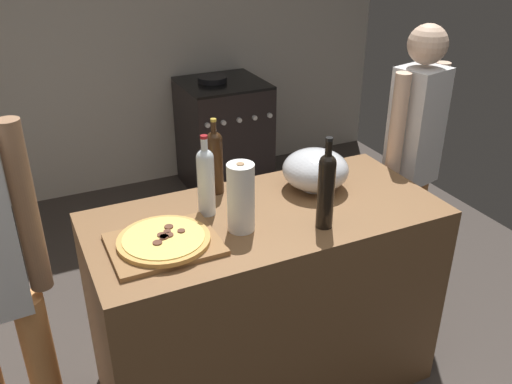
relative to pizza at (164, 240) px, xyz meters
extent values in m
cube|color=#3F3833|center=(0.60, 0.92, -0.97)|extent=(4.18, 3.76, 0.02)
cube|color=#BCB7AD|center=(0.60, 2.55, 0.34)|extent=(4.18, 0.10, 2.60)
cube|color=brown|center=(0.46, 0.07, -0.50)|extent=(1.48, 0.69, 0.93)
cube|color=olive|center=(0.00, 0.00, -0.02)|extent=(0.40, 0.32, 0.02)
cylinder|color=tan|center=(0.00, 0.00, 0.00)|extent=(0.35, 0.35, 0.02)
cylinder|color=#EAC660|center=(0.00, 0.00, 0.01)|extent=(0.30, 0.30, 0.00)
cylinder|color=brown|center=(0.02, 0.03, 0.01)|extent=(0.03, 0.03, 0.01)
cylinder|color=brown|center=(0.00, 0.01, 0.01)|extent=(0.03, 0.03, 0.01)
cylinder|color=brown|center=(0.07, 0.01, 0.01)|extent=(0.03, 0.03, 0.01)
cylinder|color=brown|center=(0.02, 0.00, 0.01)|extent=(0.03, 0.03, 0.01)
cylinder|color=brown|center=(-0.03, -0.03, 0.01)|extent=(0.04, 0.04, 0.01)
cylinder|color=brown|center=(0.00, 0.00, 0.01)|extent=(0.03, 0.03, 0.01)
cylinder|color=brown|center=(0.04, 0.06, 0.01)|extent=(0.03, 0.03, 0.01)
cylinder|color=brown|center=(0.00, 0.00, 0.01)|extent=(0.03, 0.03, 0.01)
cylinder|color=brown|center=(0.00, 0.00, 0.01)|extent=(0.03, 0.03, 0.01)
cylinder|color=brown|center=(-0.01, -0.01, 0.01)|extent=(0.02, 0.02, 0.01)
cylinder|color=brown|center=(0.00, 0.00, 0.01)|extent=(0.03, 0.03, 0.01)
cylinder|color=#B2B2B7|center=(0.76, 0.18, -0.03)|extent=(0.12, 0.12, 0.01)
ellipsoid|color=silver|center=(0.76, 0.18, 0.06)|extent=(0.30, 0.30, 0.18)
cylinder|color=white|center=(0.31, -0.01, 0.11)|extent=(0.11, 0.11, 0.28)
cylinder|color=#997551|center=(0.31, -0.01, 0.11)|extent=(0.03, 0.03, 0.28)
cylinder|color=black|center=(0.62, -0.12, 0.11)|extent=(0.07, 0.07, 0.27)
sphere|color=black|center=(0.62, -0.12, 0.24)|extent=(0.07, 0.07, 0.07)
cylinder|color=black|center=(0.62, -0.12, 0.30)|extent=(0.03, 0.03, 0.07)
cylinder|color=black|center=(0.62, -0.12, 0.34)|extent=(0.03, 0.03, 0.01)
cylinder|color=#331E0F|center=(0.34, 0.34, 0.09)|extent=(0.07, 0.07, 0.25)
sphere|color=#331E0F|center=(0.34, 0.34, 0.22)|extent=(0.07, 0.07, 0.07)
cylinder|color=#331E0F|center=(0.34, 0.34, 0.27)|extent=(0.02, 0.02, 0.06)
cylinder|color=gold|center=(0.34, 0.34, 0.31)|extent=(0.02, 0.02, 0.01)
cylinder|color=silver|center=(0.24, 0.17, 0.09)|extent=(0.07, 0.07, 0.25)
sphere|color=silver|center=(0.24, 0.17, 0.22)|extent=(0.07, 0.07, 0.07)
cylinder|color=silver|center=(0.24, 0.17, 0.27)|extent=(0.03, 0.03, 0.06)
cylinder|color=maroon|center=(0.24, 0.17, 0.31)|extent=(0.03, 0.03, 0.01)
cube|color=black|center=(1.11, 2.15, -0.53)|extent=(0.63, 0.61, 0.86)
cube|color=black|center=(1.11, 2.15, -0.09)|extent=(0.63, 0.61, 0.02)
cylinder|color=silver|center=(0.86, 1.83, -0.29)|extent=(0.04, 0.02, 0.04)
cylinder|color=silver|center=(0.98, 1.83, -0.29)|extent=(0.04, 0.02, 0.04)
cylinder|color=silver|center=(1.11, 1.83, -0.29)|extent=(0.04, 0.02, 0.04)
cylinder|color=silver|center=(1.23, 1.83, -0.29)|extent=(0.04, 0.02, 0.04)
cylinder|color=silver|center=(1.36, 1.83, -0.29)|extent=(0.04, 0.02, 0.04)
cylinder|color=black|center=(1.04, 2.18, -0.06)|extent=(0.23, 0.23, 0.04)
cylinder|color=#936B4C|center=(-0.44, 0.01, 0.23)|extent=(0.08, 0.08, 0.61)
cylinder|color=#D88C4C|center=(1.50, 0.33, -0.57)|extent=(0.11, 0.11, 0.79)
cylinder|color=#D88C4C|center=(1.32, 0.28, -0.57)|extent=(0.11, 0.11, 0.79)
cube|color=silver|center=(1.41, 0.30, 0.12)|extent=(0.26, 0.25, 0.59)
cylinder|color=beige|center=(1.56, 0.34, 0.14)|extent=(0.08, 0.08, 0.56)
cylinder|color=beige|center=(1.26, 0.27, 0.14)|extent=(0.08, 0.08, 0.56)
sphere|color=beige|center=(1.41, 0.30, 0.53)|extent=(0.19, 0.19, 0.19)
camera|label=1|loc=(-0.43, -1.71, 1.08)|focal=38.51mm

